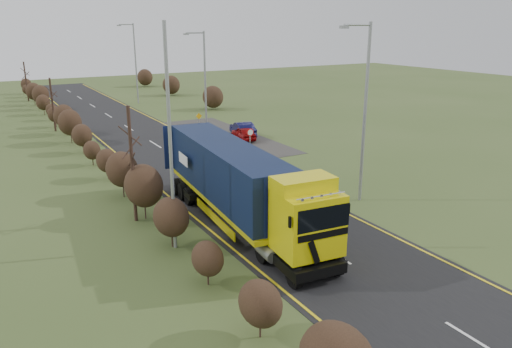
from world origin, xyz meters
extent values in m
plane|color=#3A4E21|center=(0.00, 0.00, 0.00)|extent=(160.00, 160.00, 0.00)
cube|color=black|center=(0.00, 10.00, 0.01)|extent=(8.00, 120.00, 0.02)
cube|color=#33312D|center=(6.50, 20.00, 0.01)|extent=(6.00, 18.00, 0.02)
cube|color=yellow|center=(-3.70, 10.00, 0.03)|extent=(0.12, 116.00, 0.01)
cube|color=yellow|center=(3.70, 10.00, 0.03)|extent=(0.12, 116.00, 0.01)
cube|color=silver|center=(0.00, -12.00, 0.03)|extent=(0.12, 3.00, 0.01)
cube|color=silver|center=(0.00, -4.00, 0.03)|extent=(0.12, 3.00, 0.01)
cube|color=silver|center=(0.00, 4.00, 0.03)|extent=(0.12, 3.00, 0.01)
cube|color=silver|center=(0.00, 12.00, 0.03)|extent=(0.12, 3.00, 0.01)
cube|color=silver|center=(0.00, 20.00, 0.03)|extent=(0.12, 3.00, 0.01)
cube|color=silver|center=(0.00, 28.00, 0.03)|extent=(0.12, 3.00, 0.01)
cube|color=silver|center=(0.00, 36.00, 0.03)|extent=(0.12, 3.00, 0.01)
cube|color=silver|center=(0.00, 44.00, 0.03)|extent=(0.12, 3.00, 0.01)
cube|color=silver|center=(0.00, 52.00, 0.03)|extent=(0.12, 3.00, 0.01)
cube|color=silver|center=(0.00, 60.00, 0.03)|extent=(0.12, 3.00, 0.01)
ellipsoid|color=black|center=(-5.97, -8.00, 1.26)|extent=(1.34, 1.74, 1.54)
ellipsoid|color=black|center=(-6.02, -4.00, 1.14)|extent=(1.21, 1.57, 1.39)
ellipsoid|color=black|center=(-6.00, 0.00, 1.49)|extent=(1.58, 2.06, 1.82)
ellipsoid|color=black|center=(-5.98, 4.00, 1.84)|extent=(1.96, 2.55, 2.25)
ellipsoid|color=black|center=(-6.03, 8.00, 1.72)|extent=(1.83, 2.38, 2.10)
ellipsoid|color=black|center=(-5.95, 12.00, 1.28)|extent=(1.37, 1.78, 1.57)
ellipsoid|color=black|center=(-6.06, 16.00, 1.13)|extent=(1.20, 1.56, 1.38)
ellipsoid|color=black|center=(-5.92, 20.00, 1.46)|extent=(1.55, 2.02, 1.78)
ellipsoid|color=black|center=(-6.09, 24.00, 1.83)|extent=(1.95, 2.53, 2.24)
ellipsoid|color=black|center=(-5.90, 28.00, 1.74)|extent=(1.85, 2.41, 2.13)
ellipsoid|color=black|center=(-6.12, 32.00, 1.31)|extent=(1.40, 1.81, 1.61)
ellipsoid|color=black|center=(-5.87, 36.00, 1.12)|extent=(1.19, 1.55, 1.37)
ellipsoid|color=black|center=(-6.14, 40.00, 1.43)|extent=(1.52, 1.97, 1.75)
ellipsoid|color=black|center=(-5.84, 44.00, 1.81)|extent=(1.93, 2.51, 2.22)
ellipsoid|color=black|center=(-6.17, 48.00, 1.76)|extent=(1.88, 2.44, 2.16)
ellipsoid|color=black|center=(-5.82, 52.00, 1.34)|extent=(1.43, 1.85, 1.64)
ellipsoid|color=black|center=(-6.19, 56.00, 1.12)|extent=(1.19, 1.55, 1.37)
ellipsoid|color=black|center=(-5.80, 60.00, 1.40)|extent=(1.49, 1.93, 1.71)
cylinder|color=#34211A|center=(-6.50, 4.00, 3.03)|extent=(0.18, 0.18, 6.05)
cylinder|color=#34211A|center=(-6.50, 30.00, 2.53)|extent=(0.18, 0.18, 5.06)
cylinder|color=#34211A|center=(-6.50, 52.00, 2.57)|extent=(0.18, 0.18, 5.15)
cube|color=black|center=(-2.15, -4.30, 0.68)|extent=(2.72, 4.67, 0.44)
cube|color=#D8CA09|center=(-2.15, -5.18, 2.29)|extent=(2.61, 2.35, 2.53)
cube|color=black|center=(-2.15, -6.20, 0.54)|extent=(2.44, 0.33, 0.54)
cube|color=black|center=(-2.56, -6.26, 1.51)|extent=(0.59, 0.07, 1.05)
cube|color=black|center=(-1.74, -6.26, 1.51)|extent=(0.59, 0.07, 1.05)
cube|color=black|center=(-2.15, -6.23, 2.83)|extent=(2.29, 0.26, 0.93)
cube|color=black|center=(-2.15, -6.26, 2.14)|extent=(2.24, 0.22, 0.27)
cube|color=#D8CA09|center=(-2.15, -4.84, 3.83)|extent=(2.55, 1.57, 0.55)
cylinder|color=silver|center=(-2.15, -6.01, 3.66)|extent=(2.14, 0.24, 0.06)
cube|color=black|center=(-3.54, -6.01, 2.88)|extent=(0.09, 0.13, 0.44)
cube|color=black|center=(-0.76, -6.01, 2.88)|extent=(0.09, 0.13, 0.44)
cylinder|color=gray|center=(-3.27, -3.91, 0.73)|extent=(0.65, 1.31, 0.55)
cylinder|color=gray|center=(-1.03, -3.91, 0.73)|extent=(0.65, 1.31, 0.55)
cube|color=gold|center=(-2.15, 2.04, 1.20)|extent=(3.48, 12.45, 0.23)
cube|color=black|center=(-2.15, 2.04, 2.66)|extent=(3.43, 12.06, 2.68)
cube|color=#101A44|center=(-2.15, 8.00, 2.66)|extent=(2.41, 0.27, 2.68)
cube|color=#101A44|center=(-2.15, -3.93, 2.66)|extent=(2.41, 0.27, 2.68)
cube|color=black|center=(-2.15, 5.74, 0.63)|extent=(2.53, 3.69, 0.34)
cube|color=gold|center=(-3.34, 1.06, 0.54)|extent=(0.51, 5.35, 0.44)
cube|color=gold|center=(-0.96, 1.06, 0.54)|extent=(0.51, 5.35, 0.44)
cylinder|color=black|center=(-3.17, -5.86, 0.51)|extent=(0.40, 1.04, 1.01)
cylinder|color=black|center=(-1.13, -5.86, 0.51)|extent=(0.40, 1.04, 1.01)
cylinder|color=black|center=(-3.17, -3.42, 0.51)|extent=(0.40, 1.04, 1.01)
cylinder|color=black|center=(-1.13, -3.42, 0.51)|extent=(0.40, 1.04, 1.01)
cylinder|color=black|center=(-3.17, 4.86, 0.51)|extent=(0.40, 1.04, 1.01)
cylinder|color=black|center=(-1.13, 4.86, 0.51)|extent=(0.40, 1.04, 1.01)
cylinder|color=black|center=(-3.17, 5.84, 0.51)|extent=(0.40, 1.04, 1.01)
cylinder|color=black|center=(-1.13, 5.84, 0.51)|extent=(0.40, 1.04, 1.01)
cylinder|color=black|center=(-3.17, 6.81, 0.51)|extent=(0.40, 1.04, 1.01)
cylinder|color=black|center=(-1.13, 6.81, 0.51)|extent=(0.40, 1.04, 1.01)
imported|color=#8E0708|center=(7.38, 17.80, 0.59)|extent=(1.89, 3.63, 1.18)
imported|color=black|center=(7.95, 19.00, 0.68)|extent=(2.24, 4.33, 1.36)
cylinder|color=gray|center=(5.80, 0.62, 5.00)|extent=(0.18, 0.18, 10.01)
cylinder|color=gray|center=(4.91, 0.62, 9.84)|extent=(1.78, 0.12, 0.12)
cube|color=gray|center=(4.02, 0.62, 9.73)|extent=(0.50, 0.20, 0.16)
cylinder|color=gray|center=(5.18, 20.83, 4.64)|extent=(0.18, 0.18, 9.29)
cylinder|color=gray|center=(4.36, 20.83, 9.13)|extent=(1.65, 0.12, 0.12)
cube|color=gray|center=(3.53, 20.83, 9.03)|extent=(0.46, 0.19, 0.14)
cylinder|color=gray|center=(5.67, 43.25, 4.97)|extent=(0.18, 0.18, 9.93)
cylinder|color=gray|center=(4.78, 43.25, 9.77)|extent=(1.77, 0.12, 0.12)
cube|color=gray|center=(3.90, 43.25, 9.66)|extent=(0.50, 0.20, 0.15)
cylinder|color=gray|center=(-5.89, -0.10, 5.02)|extent=(0.16, 0.16, 10.04)
cylinder|color=gray|center=(5.16, 12.63, 0.94)|extent=(0.08, 0.08, 1.89)
cylinder|color=red|center=(5.16, 12.60, 1.89)|extent=(0.60, 0.04, 0.60)
cylinder|color=white|center=(5.16, 12.58, 1.89)|extent=(0.45, 0.02, 0.45)
cylinder|color=gray|center=(5.80, 23.99, 0.61)|extent=(0.08, 0.08, 1.22)
cube|color=#EBA30D|center=(5.80, 23.94, 1.31)|extent=(0.62, 0.04, 0.62)
camera|label=1|loc=(-13.14, -20.23, 9.92)|focal=35.00mm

